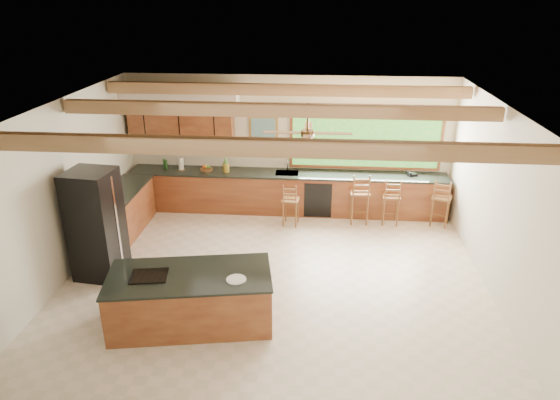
{
  "coord_description": "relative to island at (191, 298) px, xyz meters",
  "views": [
    {
      "loc": [
        0.72,
        -7.47,
        4.64
      ],
      "look_at": [
        0.02,
        0.8,
        1.15
      ],
      "focal_mm": 32.0,
      "sensor_mm": 36.0,
      "label": 1
    }
  ],
  "objects": [
    {
      "name": "bar_stool_d",
      "position": [
        4.43,
        3.73,
        0.21
      ],
      "size": [
        0.49,
        0.49,
        1.06
      ],
      "rotation": [
        0.0,
        0.0,
        -0.36
      ],
      "color": "brown",
      "rests_on": "ground"
    },
    {
      "name": "room_shell",
      "position": [
        0.96,
        1.99,
        1.8
      ],
      "size": [
        7.27,
        6.54,
        3.02
      ],
      "color": "beige",
      "rests_on": "ground"
    },
    {
      "name": "bar_stool_c",
      "position": [
        2.71,
        3.72,
        0.26
      ],
      "size": [
        0.44,
        0.44,
        1.15
      ],
      "rotation": [
        0.0,
        0.0,
        0.07
      ],
      "color": "brown",
      "rests_on": "ground"
    },
    {
      "name": "ground",
      "position": [
        1.13,
        1.34,
        -0.42
      ],
      "size": [
        7.2,
        7.2,
        0.0
      ],
      "primitive_type": "plane",
      "color": "beige",
      "rests_on": "ground"
    },
    {
      "name": "island",
      "position": [
        0.0,
        0.0,
        0.0
      ],
      "size": [
        2.53,
        1.51,
        0.85
      ],
      "rotation": [
        0.0,
        0.0,
        0.17
      ],
      "color": "brown",
      "rests_on": "ground"
    },
    {
      "name": "counter_run",
      "position": [
        0.31,
        3.86,
        0.05
      ],
      "size": [
        7.12,
        3.1,
        1.27
      ],
      "color": "brown",
      "rests_on": "ground"
    },
    {
      "name": "bar_stool_a",
      "position": [
        1.26,
        3.49,
        0.15
      ],
      "size": [
        0.38,
        0.38,
        0.96
      ],
      "rotation": [
        0.0,
        0.0,
        -0.11
      ],
      "color": "brown",
      "rests_on": "ground"
    },
    {
      "name": "refrigerator",
      "position": [
        -1.92,
        1.24,
        0.55
      ],
      "size": [
        0.82,
        0.8,
        1.93
      ],
      "rotation": [
        0.0,
        0.0,
        -0.1
      ],
      "color": "black",
      "rests_on": "ground"
    },
    {
      "name": "bar_stool_b",
      "position": [
        3.37,
        3.73,
        0.2
      ],
      "size": [
        0.38,
        0.38,
        1.04
      ],
      "rotation": [
        0.0,
        0.0,
        -0.01
      ],
      "color": "brown",
      "rests_on": "ground"
    }
  ]
}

